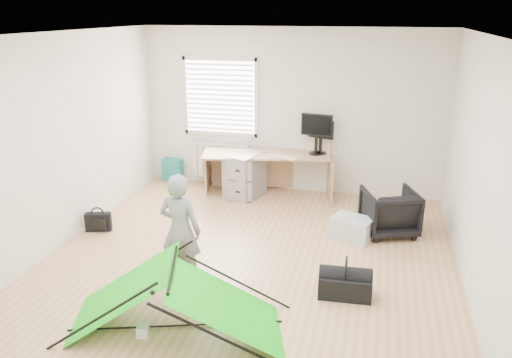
% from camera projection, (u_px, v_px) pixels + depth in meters
% --- Properties ---
extents(ground, '(5.50, 5.50, 0.00)m').
position_uv_depth(ground, '(248.00, 262.00, 6.14)').
color(ground, tan).
rests_on(ground, ground).
extents(back_wall, '(5.00, 0.02, 2.70)m').
position_uv_depth(back_wall, '(290.00, 112.00, 8.23)').
color(back_wall, silver).
rests_on(back_wall, ground).
extents(window, '(1.20, 0.06, 1.20)m').
position_uv_depth(window, '(220.00, 97.00, 8.40)').
color(window, silver).
rests_on(window, back_wall).
extents(radiator, '(1.00, 0.12, 0.60)m').
position_uv_depth(radiator, '(221.00, 160.00, 8.72)').
color(radiator, silver).
rests_on(radiator, back_wall).
extents(desk, '(2.20, 1.10, 0.72)m').
position_uv_depth(desk, '(267.00, 174.00, 8.26)').
color(desk, tan).
rests_on(desk, ground).
extents(filing_cabinet, '(0.66, 0.75, 0.73)m').
position_uv_depth(filing_cabinet, '(245.00, 175.00, 8.20)').
color(filing_cabinet, gray).
rests_on(filing_cabinet, ground).
extents(monitor_left, '(0.52, 0.19, 0.49)m').
position_uv_depth(monitor_left, '(316.00, 139.00, 8.03)').
color(monitor_left, black).
rests_on(monitor_left, desk).
extents(monitor_right, '(0.44, 0.23, 0.41)m').
position_uv_depth(monitor_right, '(321.00, 141.00, 8.07)').
color(monitor_right, black).
rests_on(monitor_right, desk).
extents(keyboard, '(0.45, 0.27, 0.02)m').
position_uv_depth(keyboard, '(284.00, 158.00, 7.88)').
color(keyboard, beige).
rests_on(keyboard, desk).
extents(thermos, '(0.08, 0.08, 0.25)m').
position_uv_depth(thermos, '(330.00, 151.00, 7.82)').
color(thermos, '#AB606B').
rests_on(thermos, desk).
extents(office_chair, '(0.87, 0.89, 0.63)m').
position_uv_depth(office_chair, '(389.00, 212.00, 6.85)').
color(office_chair, black).
rests_on(office_chair, ground).
extents(person, '(0.50, 0.35, 1.31)m').
position_uv_depth(person, '(180.00, 230.00, 5.46)').
color(person, gray).
rests_on(person, ground).
extents(kite, '(2.27, 1.51, 0.65)m').
position_uv_depth(kite, '(174.00, 298.00, 4.78)').
color(kite, '#15CC13').
rests_on(kite, ground).
extents(storage_crate, '(0.62, 0.53, 0.30)m').
position_uv_depth(storage_crate, '(352.00, 228.00, 6.75)').
color(storage_crate, '#B5BBBF').
rests_on(storage_crate, ground).
extents(tote_bag, '(0.37, 0.21, 0.42)m').
position_uv_depth(tote_bag, '(173.00, 170.00, 8.96)').
color(tote_bag, '#1D7F78').
rests_on(tote_bag, ground).
extents(laptop_bag, '(0.37, 0.21, 0.27)m').
position_uv_depth(laptop_bag, '(98.00, 222.00, 6.97)').
color(laptop_bag, black).
rests_on(laptop_bag, ground).
extents(white_box, '(0.13, 0.13, 0.11)m').
position_uv_depth(white_box, '(143.00, 331.00, 4.74)').
color(white_box, silver).
rests_on(white_box, ground).
extents(duffel_bag, '(0.58, 0.32, 0.25)m').
position_uv_depth(duffel_bag, '(345.00, 286.00, 5.38)').
color(duffel_bag, black).
rests_on(duffel_bag, ground).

